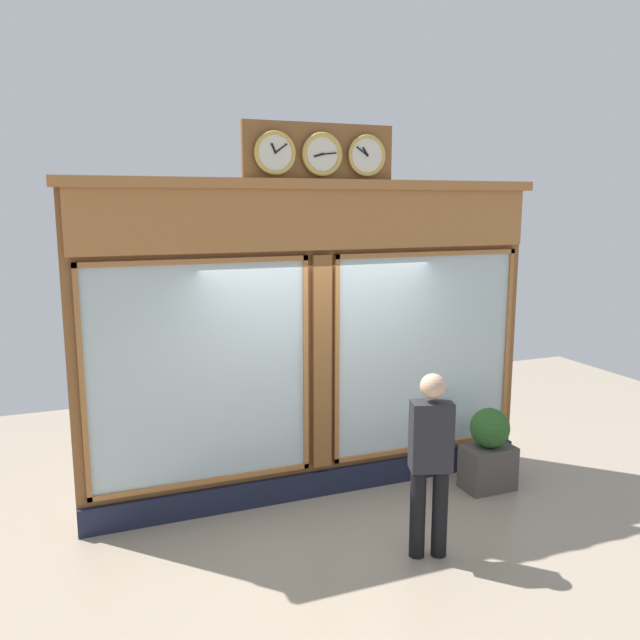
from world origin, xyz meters
TOP-DOWN VIEW (x-y plane):
  - shop_facade at (0.00, -0.12)m, footprint 5.06×0.42m
  - pedestrian at (-0.44, 1.51)m, footprint 0.41×0.32m
  - planter_box at (-1.78, 0.55)m, footprint 0.56×0.36m
  - planter_shrub at (-1.78, 0.55)m, footprint 0.44×0.44m

SIDE VIEW (x-z plane):
  - planter_box at x=-1.78m, z-range 0.00..0.49m
  - planter_shrub at x=-1.78m, z-range 0.49..0.93m
  - pedestrian at x=-0.44m, z-range 0.09..1.78m
  - shop_facade at x=0.00m, z-range -0.24..3.67m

